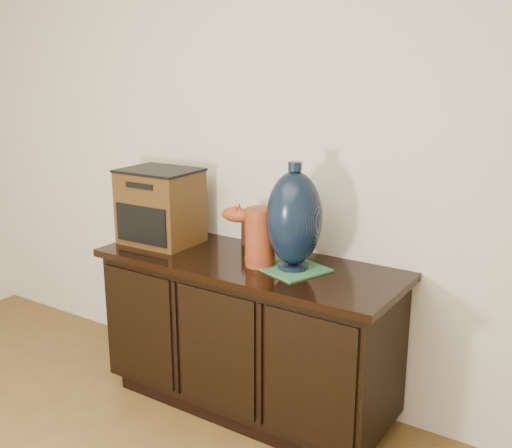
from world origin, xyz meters
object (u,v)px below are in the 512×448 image
Objects in this scene: terracotta_vessel at (260,234)px; lamp_base at (294,219)px; tv_radio at (160,206)px; spray_can at (247,229)px; sideboard at (248,333)px.

terracotta_vessel is 0.79× the size of lamp_base.
tv_radio reaches higher than spray_can.
tv_radio is (-0.53, 0.01, 0.56)m from sideboard.
sideboard is 0.53m from terracotta_vessel.
terracotta_vessel is 0.62m from tv_radio.
spray_can reaches higher than sideboard.
terracotta_vessel is 0.18m from lamp_base.
spray_can is at bearing 124.07° from terracotta_vessel.
sideboard is at bearing -54.81° from spray_can.
tv_radio reaches higher than sideboard.
terracotta_vessel is at bearing -167.51° from lamp_base.
lamp_base is 0.47m from spray_can.
terracotta_vessel is at bearing -45.55° from spray_can.
tv_radio is 0.81× the size of lamp_base.
sideboard is 0.65m from lamp_base.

